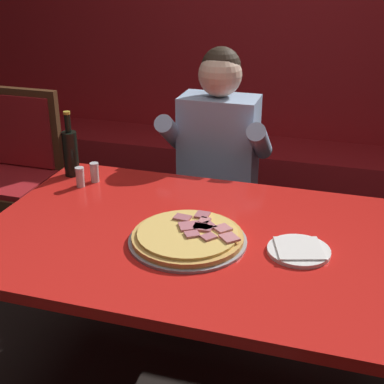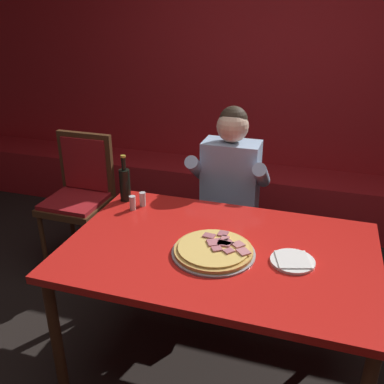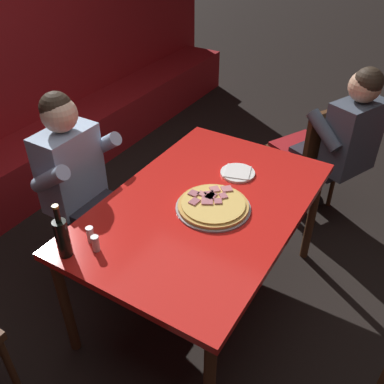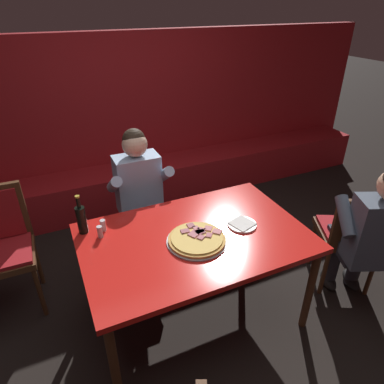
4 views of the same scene
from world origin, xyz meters
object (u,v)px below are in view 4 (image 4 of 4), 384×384
object	(u,v)px
dining_chair_by_booth	(352,232)
shaker_red_pepper_flakes	(100,232)
diner_standing_companion	(371,233)
pizza	(197,239)
dining_chair_side_aisle	(1,241)
beer_bottle	(81,219)
plate_white_paper	(242,224)
diner_seated_blue_shirt	(142,195)
main_dining_table	(195,244)
shaker_parmesan	(103,226)

from	to	relation	value
dining_chair_by_booth	shaker_red_pepper_flakes	bearing A→B (deg)	165.58
shaker_red_pepper_flakes	diner_standing_companion	world-z (taller)	diner_standing_companion
pizza	diner_standing_companion	world-z (taller)	diner_standing_companion
pizza	dining_chair_side_aisle	world-z (taller)	dining_chair_side_aisle
beer_bottle	shaker_red_pepper_flakes	xyz separation A→B (m)	(0.10, -0.11, -0.07)
pizza	plate_white_paper	xyz separation A→B (m)	(0.37, 0.04, -0.01)
diner_seated_blue_shirt	diner_standing_companion	world-z (taller)	same
diner_seated_blue_shirt	dining_chair_by_booth	xyz separation A→B (m)	(1.43, -1.01, -0.15)
pizza	diner_standing_companion	distance (m)	1.27
plate_white_paper	dining_chair_by_booth	distance (m)	0.97
pizza	dining_chair_side_aisle	size ratio (longest dim) A/B	0.41
plate_white_paper	diner_seated_blue_shirt	world-z (taller)	diner_seated_blue_shirt
main_dining_table	dining_chair_side_aisle	world-z (taller)	dining_chair_side_aisle
diner_seated_blue_shirt	dining_chair_by_booth	world-z (taller)	diner_seated_blue_shirt
dining_chair_side_aisle	dining_chair_by_booth	xyz separation A→B (m)	(2.55, -0.98, -0.04)
plate_white_paper	shaker_red_pepper_flakes	xyz separation A→B (m)	(-0.95, 0.28, 0.03)
shaker_red_pepper_flakes	dining_chair_by_booth	bearing A→B (deg)	-14.42
main_dining_table	plate_white_paper	world-z (taller)	plate_white_paper
main_dining_table	pizza	distance (m)	0.11
shaker_parmesan	diner_seated_blue_shirt	size ratio (longest dim) A/B	0.07
dining_chair_side_aisle	diner_standing_companion	bearing A→B (deg)	-25.63
pizza	dining_chair_by_booth	size ratio (longest dim) A/B	0.44
plate_white_paper	shaker_parmesan	bearing A→B (deg)	159.10
shaker_red_pepper_flakes	shaker_parmesan	size ratio (longest dim) A/B	1.00
pizza	diner_seated_blue_shirt	bearing A→B (deg)	98.65
dining_chair_side_aisle	dining_chair_by_booth	bearing A→B (deg)	-20.98
main_dining_table	diner_seated_blue_shirt	world-z (taller)	diner_seated_blue_shirt
main_dining_table	shaker_red_pepper_flakes	size ratio (longest dim) A/B	17.89
shaker_red_pepper_flakes	shaker_parmesan	xyz separation A→B (m)	(0.04, 0.07, 0.00)
diner_seated_blue_shirt	main_dining_table	bearing A→B (deg)	-79.72
shaker_red_pepper_flakes	dining_chair_side_aisle	distance (m)	0.86
diner_seated_blue_shirt	beer_bottle	bearing A→B (deg)	-142.35
diner_seated_blue_shirt	dining_chair_side_aisle	distance (m)	1.13
dining_chair_by_booth	diner_seated_blue_shirt	bearing A→B (deg)	144.73
dining_chair_by_booth	pizza	bearing A→B (deg)	172.88
main_dining_table	beer_bottle	distance (m)	0.80
main_dining_table	diner_standing_companion	bearing A→B (deg)	-19.72
dining_chair_side_aisle	main_dining_table	bearing A→B (deg)	-30.76
shaker_parmesan	diner_standing_companion	bearing A→B (deg)	-23.19
main_dining_table	plate_white_paper	bearing A→B (deg)	-4.37
plate_white_paper	diner_standing_companion	xyz separation A→B (m)	(0.84, -0.40, -0.07)
main_dining_table	shaker_red_pepper_flakes	bearing A→B (deg)	156.51
shaker_red_pepper_flakes	pizza	bearing A→B (deg)	-28.97
main_dining_table	diner_standing_companion	xyz separation A→B (m)	(1.20, -0.43, 0.01)
main_dining_table	diner_standing_companion	distance (m)	1.28
plate_white_paper	dining_chair_side_aisle	size ratio (longest dim) A/B	0.21
beer_bottle	dining_chair_by_booth	distance (m)	2.08
pizza	beer_bottle	size ratio (longest dim) A/B	1.40
main_dining_table	dining_chair_by_booth	size ratio (longest dim) A/B	1.66
diner_standing_companion	dining_chair_by_booth	bearing A→B (deg)	68.76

